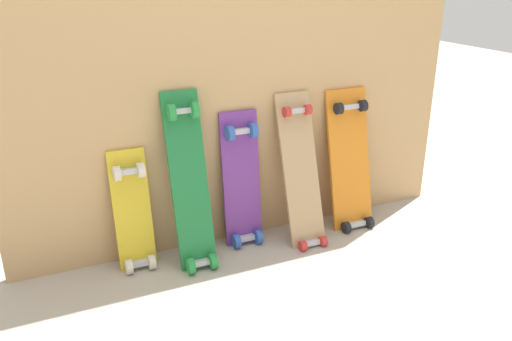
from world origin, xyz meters
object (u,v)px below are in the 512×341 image
object	(u,v)px
skateboard_green	(191,188)
skateboard_orange	(350,166)
skateboard_purple	(242,185)
skateboard_natural	(302,178)
skateboard_yellow	(133,217)

from	to	relation	value
skateboard_green	skateboard_orange	distance (m)	0.85
skateboard_green	skateboard_purple	xyz separation A→B (m)	(0.27, 0.07, -0.06)
skateboard_green	skateboard_natural	world-z (taller)	skateboard_green
skateboard_orange	skateboard_green	bearing A→B (deg)	-178.30
skateboard_green	skateboard_yellow	bearing A→B (deg)	166.96
skateboard_green	skateboard_natural	distance (m)	0.55
skateboard_yellow	skateboard_green	xyz separation A→B (m)	(0.25, -0.06, 0.12)
skateboard_green	skateboard_purple	size ratio (longest dim) A/B	1.18
skateboard_yellow	skateboard_orange	size ratio (longest dim) A/B	0.78
skateboard_green	skateboard_natural	xyz separation A→B (m)	(0.55, -0.01, -0.04)
skateboard_green	skateboard_natural	size ratio (longest dim) A/B	1.06
skateboard_natural	skateboard_orange	xyz separation A→B (m)	(0.30, 0.04, -0.00)
skateboard_orange	skateboard_natural	bearing A→B (deg)	-172.88
skateboard_purple	skateboard_natural	bearing A→B (deg)	-16.32
skateboard_yellow	skateboard_natural	xyz separation A→B (m)	(0.80, -0.07, 0.08)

